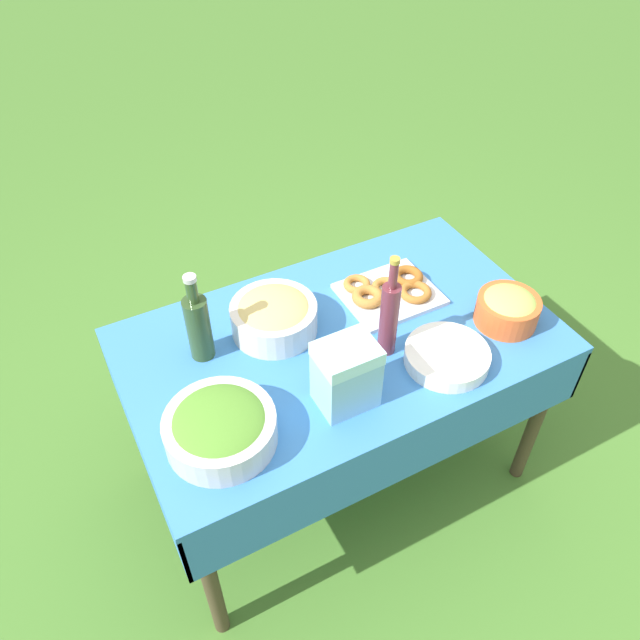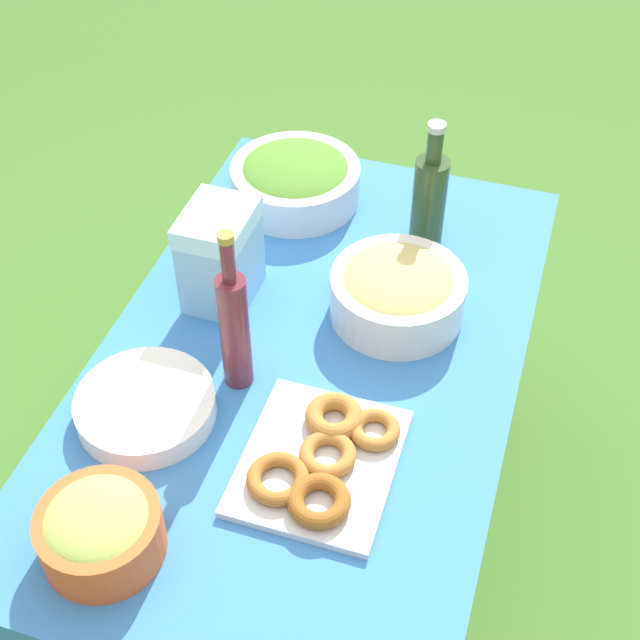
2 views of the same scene
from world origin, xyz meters
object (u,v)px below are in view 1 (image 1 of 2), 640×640
fruit_bowl (508,308)px  olive_oil_bottle (198,325)px  wine_bottle (389,316)px  pasta_bowl (274,315)px  donut_platter (389,291)px  plate_stack (447,356)px  cooler_box (346,375)px  salad_bowl (220,427)px

fruit_bowl → olive_oil_bottle: bearing=160.8°
olive_oil_bottle → wine_bottle: size_ratio=0.86×
pasta_bowl → olive_oil_bottle: (-0.24, 0.01, 0.06)m
pasta_bowl → donut_platter: (0.42, -0.03, -0.04)m
donut_platter → plate_stack: 0.35m
plate_stack → olive_oil_bottle: size_ratio=0.84×
cooler_box → wine_bottle: bearing=28.8°
plate_stack → cooler_box: size_ratio=1.20×
cooler_box → olive_oil_bottle: bearing=129.1°
donut_platter → fruit_bowl: (0.27, -0.29, 0.04)m
olive_oil_bottle → wine_bottle: (0.52, -0.25, 0.02)m
pasta_bowl → olive_oil_bottle: olive_oil_bottle is taller
donut_platter → fruit_bowl: 0.40m
salad_bowl → olive_oil_bottle: bearing=78.5°
donut_platter → cooler_box: bearing=-137.3°
pasta_bowl → donut_platter: bearing=-4.1°
pasta_bowl → wine_bottle: (0.27, -0.25, 0.08)m
wine_bottle → salad_bowl: bearing=-172.1°
cooler_box → donut_platter: bearing=42.7°
plate_stack → cooler_box: (-0.35, 0.01, 0.09)m
donut_platter → plate_stack: size_ratio=1.23×
wine_bottle → fruit_bowl: bearing=-10.0°
fruit_bowl → wine_bottle: bearing=170.0°
pasta_bowl → wine_bottle: wine_bottle is taller
plate_stack → pasta_bowl: bearing=137.1°
pasta_bowl → fruit_bowl: pasta_bowl is taller
olive_oil_bottle → salad_bowl: bearing=-101.5°
plate_stack → cooler_box: cooler_box is taller
olive_oil_bottle → fruit_bowl: (0.93, -0.33, -0.06)m
plate_stack → wine_bottle: (-0.14, 0.13, 0.12)m
olive_oil_bottle → wine_bottle: bearing=-26.1°
salad_bowl → olive_oil_bottle: size_ratio=0.98×
pasta_bowl → plate_stack: (0.41, -0.38, -0.04)m
salad_bowl → cooler_box: (0.37, -0.04, 0.05)m
donut_platter → cooler_box: size_ratio=1.47×
wine_bottle → cooler_box: size_ratio=1.66×
plate_stack → donut_platter: bearing=88.1°
fruit_bowl → plate_stack: bearing=-168.2°
salad_bowl → donut_platter: salad_bowl is taller
olive_oil_bottle → cooler_box: 0.48m
cooler_box → pasta_bowl: bearing=98.8°
donut_platter → olive_oil_bottle: bearing=176.9°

